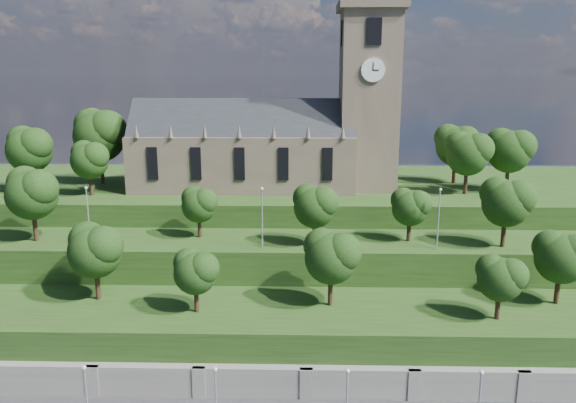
{
  "coord_description": "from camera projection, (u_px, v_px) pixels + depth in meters",
  "views": [
    {
      "loc": [
        4.44,
        -35.74,
        31.74
      ],
      "look_at": [
        2.86,
        30.0,
        16.53
      ],
      "focal_mm": 35.0,
      "sensor_mm": 36.0,
      "label": 1
    }
  ],
  "objects": [
    {
      "name": "retaining_wall",
      "position": [
        253.0,
        388.0,
        53.17
      ],
      "size": [
        160.0,
        2.1,
        5.0
      ],
      "color": "slate",
      "rests_on": "ground"
    },
    {
      "name": "embankment_lower",
      "position": [
        258.0,
        344.0,
        58.7
      ],
      "size": [
        160.0,
        12.0,
        8.0
      ],
      "primitive_type": "cube",
      "color": "#1E3A13",
      "rests_on": "ground"
    },
    {
      "name": "embankment_upper",
      "position": [
        265.0,
        286.0,
        68.96
      ],
      "size": [
        160.0,
        10.0,
        12.0
      ],
      "primitive_type": "cube",
      "color": "#1E3A13",
      "rests_on": "ground"
    },
    {
      "name": "hilltop",
      "position": [
        273.0,
        228.0,
        89.08
      ],
      "size": [
        160.0,
        32.0,
        15.0
      ],
      "primitive_type": "cube",
      "color": "#1E3A13",
      "rests_on": "ground"
    },
    {
      "name": "church",
      "position": [
        276.0,
        137.0,
        81.76
      ],
      "size": [
        38.6,
        12.35,
        27.6
      ],
      "color": "brown",
      "rests_on": "hilltop"
    },
    {
      "name": "trees_lower",
      "position": [
        276.0,
        259.0,
        57.1
      ],
      "size": [
        68.32,
        9.01,
        8.38
      ],
      "color": "black",
      "rests_on": "embankment_lower"
    },
    {
      "name": "trees_upper",
      "position": [
        264.0,
        199.0,
        65.37
      ],
      "size": [
        61.38,
        7.82,
        8.95
      ],
      "color": "black",
      "rests_on": "embankment_upper"
    },
    {
      "name": "trees_hilltop",
      "position": [
        252.0,
        144.0,
        81.25
      ],
      "size": [
        74.71,
        15.57,
        11.49
      ],
      "color": "black",
      "rests_on": "hilltop"
    },
    {
      "name": "lamp_posts_upper",
      "position": [
        262.0,
        213.0,
        63.76
      ],
      "size": [
        40.36,
        0.36,
        7.09
      ],
      "color": "#B2B2B7",
      "rests_on": "embankment_upper"
    }
  ]
}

